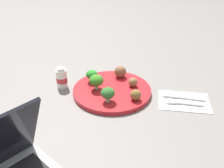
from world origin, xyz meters
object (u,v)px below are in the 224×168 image
Objects in this scene: plate at (112,91)px; napkin at (184,101)px; broccoli_floret_front_right at (107,93)px; broccoli_floret_mid_right at (92,75)px; fork at (182,103)px; knife at (182,97)px; broccoli_floret_far_rim at (96,81)px; meatball_center at (136,95)px; yogurt_bottle at (62,78)px; meatball_mid_left at (120,72)px; meatball_near_rim at (133,82)px.

napkin is at bearing 176.59° from plate.
broccoli_floret_front_right is 0.30× the size of napkin.
broccoli_floret_mid_right is 0.39× the size of fork.
knife is (-0.25, -0.00, -0.00)m from plate.
broccoli_floret_far_rim is 0.30m from fork.
broccoli_floret_mid_right is at bearing -28.50° from meatball_center.
fork is at bearing 167.56° from broccoli_floret_mid_right.
napkin is 0.02m from knife.
yogurt_bottle reaches higher than knife.
fork is at bearing 151.18° from meatball_mid_left.
napkin is at bearing -166.59° from meatball_center.
yogurt_bottle is (0.28, -0.06, 0.00)m from meatball_center.
meatball_center is 0.46× the size of yogurt_bottle.
meatball_near_rim reaches higher than plate.
broccoli_floret_far_rim is 0.30m from knife.
meatball_center is (-0.17, 0.09, -0.01)m from broccoli_floret_mid_right.
napkin is at bearing -165.66° from broccoli_floret_front_right.
meatball_near_rim reaches higher than napkin.
yogurt_bottle is at bearing -2.60° from plate.
broccoli_floret_mid_right is 1.03× the size of meatball_mid_left.
broccoli_floret_mid_right is 0.16m from meatball_near_rim.
fork is at bearing 172.36° from plate.
yogurt_bottle is at bearing -0.70° from knife.
knife reaches higher than napkin.
knife is at bearing -159.79° from meatball_center.
fork is (-0.25, 0.03, -0.00)m from plate.
broccoli_floret_front_right is (-0.08, 0.12, 0.00)m from broccoli_floret_mid_right.
meatball_center is (-0.02, 0.09, 0.00)m from meatball_near_rim.
knife is (-0.16, -0.06, -0.03)m from meatball_center.
broccoli_floret_far_rim is at bearing 172.11° from yogurt_bottle.
meatball_center reaches higher than napkin.
fork is (-0.30, 0.02, -0.04)m from broccoli_floret_far_rim.
yogurt_bottle is (0.26, 0.02, 0.00)m from meatball_near_rim.
meatball_near_rim is 0.18m from knife.
broccoli_floret_mid_right is at bearing -2.79° from meatball_near_rim.
plate is 0.11m from meatball_center.
meatball_mid_left is 0.25m from knife.
broccoli_floret_far_rim is 1.09× the size of broccoli_floret_front_right.
broccoli_floret_far_rim is 0.32× the size of napkin.
meatball_near_rim is at bearing -78.27° from meatball_center.
fork is at bearing -169.20° from broccoli_floret_front_right.
meatball_mid_left is (-0.07, -0.10, -0.01)m from broccoli_floret_far_rim.
knife is 1.83× the size of yogurt_bottle.
broccoli_floret_far_rim is 0.14m from yogurt_bottle.
broccoli_floret_mid_right reaches higher than fork.
knife is at bearing 173.71° from broccoli_floret_mid_right.
fork and knife have the same top height.
broccoli_floret_front_right is 0.17m from meatball_mid_left.
broccoli_floret_far_rim is at bearing -0.92° from napkin.
broccoli_floret_mid_right is 0.59× the size of yogurt_bottle.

